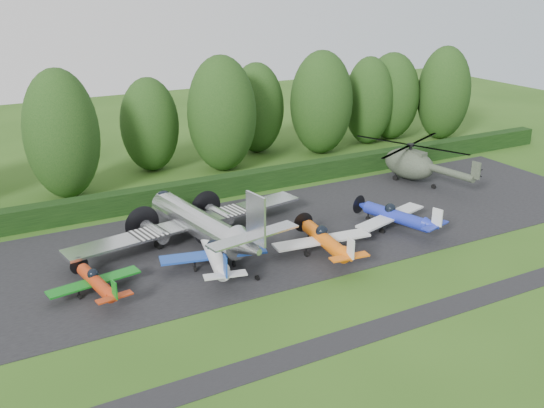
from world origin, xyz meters
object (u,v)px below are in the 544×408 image
light_plane_white (215,255)px  sign_board (450,148)px  transport_plane (199,223)px  light_plane_orange (325,240)px  light_plane_blue (396,216)px  light_plane_red (97,282)px  helicopter (410,161)px

light_plane_white → sign_board: bearing=9.3°
transport_plane → light_plane_white: 4.94m
light_plane_orange → light_plane_blue: 8.24m
light_plane_red → light_plane_blue: 25.30m
helicopter → sign_board: bearing=34.5°
transport_plane → helicopter: 26.16m
light_plane_white → helicopter: (26.40, 9.70, 0.92)m
transport_plane → helicopter: (25.71, 4.86, 0.30)m
helicopter → sign_board: 11.25m
light_plane_orange → light_plane_blue: light_plane_orange is taller
light_plane_orange → transport_plane: bearing=135.4°
light_plane_red → light_plane_orange: (17.18, -1.91, 0.25)m
transport_plane → light_plane_blue: 16.80m
sign_board → light_plane_orange: bearing=-159.1°
transport_plane → light_plane_blue: size_ratio=2.53×
helicopter → sign_board: (10.19, 4.68, -0.94)m
light_plane_orange → helicopter: 21.05m
light_plane_white → light_plane_orange: (8.63, -1.54, 0.01)m
transport_plane → light_plane_red: transport_plane is taller
transport_plane → light_plane_blue: transport_plane is taller
light_plane_red → transport_plane: bearing=35.0°
light_plane_white → light_plane_orange: 8.77m
helicopter → light_plane_white: bearing=-150.0°
transport_plane → sign_board: bearing=24.7°
light_plane_red → light_plane_orange: 17.29m
transport_plane → helicopter: transport_plane is taller
light_plane_white → light_plane_orange: light_plane_orange is taller
transport_plane → light_plane_orange: 10.21m
light_plane_white → light_plane_orange: size_ratio=0.99×
transport_plane → light_plane_white: (-0.70, -4.85, -0.62)m
transport_plane → light_plane_white: size_ratio=2.54×
light_plane_blue → helicopter: helicopter is taller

